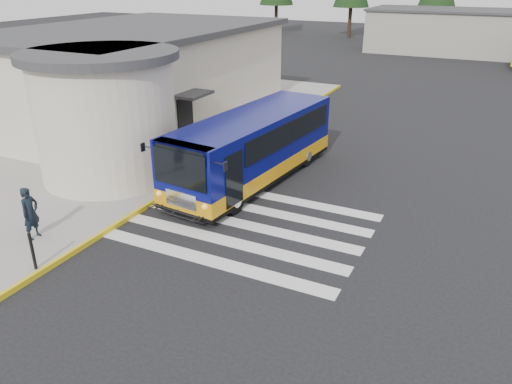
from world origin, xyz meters
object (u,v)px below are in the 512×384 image
at_px(pedestrian_a, 30,213).
at_px(pedestrian_b, 101,172).
at_px(bollard, 32,251).
at_px(transit_bus, 253,150).

bearing_deg(pedestrian_a, pedestrian_b, 0.79).
bearing_deg(pedestrian_b, bollard, -20.82).
distance_m(transit_bus, pedestrian_b, 5.66).
bearing_deg(transit_bus, pedestrian_a, -111.09).
bearing_deg(pedestrian_a, bollard, -134.12).
distance_m(pedestrian_b, bollard, 4.85).
relative_size(pedestrian_a, pedestrian_b, 0.88).
distance_m(pedestrian_a, bollard, 1.92).
relative_size(transit_bus, pedestrian_b, 5.16).
distance_m(pedestrian_a, pedestrian_b, 3.30).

